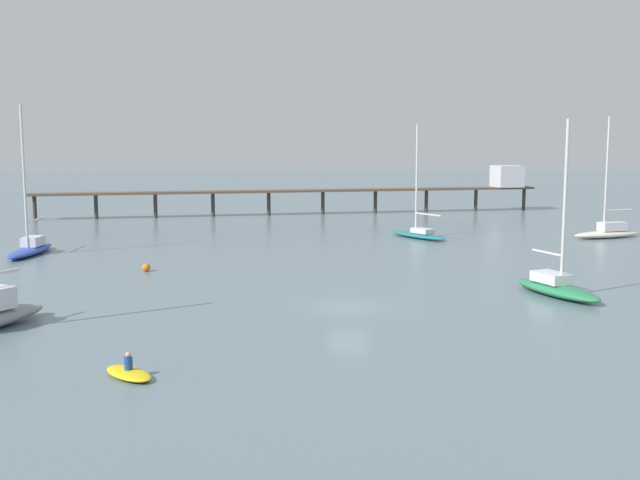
{
  "coord_description": "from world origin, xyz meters",
  "views": [
    {
      "loc": [
        -5.81,
        -45.31,
        10.33
      ],
      "look_at": [
        0.0,
        20.41,
        1.5
      ],
      "focal_mm": 42.0,
      "sensor_mm": 36.0,
      "label": 1
    }
  ],
  "objects_px": {
    "pier": "(388,185)",
    "sailboat_teal": "(419,232)",
    "sailboat_cream": "(608,230)",
    "sailboat_blue": "(30,246)",
    "sailboat_green": "(556,285)",
    "dinghy_yellow": "(129,373)",
    "mooring_buoy_far": "(146,267)"
  },
  "relations": [
    {
      "from": "sailboat_blue",
      "to": "dinghy_yellow",
      "type": "distance_m",
      "value": 39.82
    },
    {
      "from": "sailboat_teal",
      "to": "mooring_buoy_far",
      "type": "bearing_deg",
      "value": -145.18
    },
    {
      "from": "pier",
      "to": "sailboat_green",
      "type": "height_order",
      "value": "sailboat_green"
    },
    {
      "from": "sailboat_cream",
      "to": "dinghy_yellow",
      "type": "bearing_deg",
      "value": -134.67
    },
    {
      "from": "sailboat_green",
      "to": "sailboat_teal",
      "type": "xyz_separation_m",
      "value": [
        -2.69,
        29.86,
        -0.02
      ]
    },
    {
      "from": "sailboat_cream",
      "to": "sailboat_blue",
      "type": "bearing_deg",
      "value": -173.53
    },
    {
      "from": "sailboat_cream",
      "to": "sailboat_blue",
      "type": "height_order",
      "value": "sailboat_blue"
    },
    {
      "from": "sailboat_green",
      "to": "dinghy_yellow",
      "type": "bearing_deg",
      "value": -149.36
    },
    {
      "from": "sailboat_blue",
      "to": "dinghy_yellow",
      "type": "xyz_separation_m",
      "value": [
        14.76,
        -36.98,
        -0.58
      ]
    },
    {
      "from": "pier",
      "to": "sailboat_blue",
      "type": "height_order",
      "value": "sailboat_blue"
    },
    {
      "from": "pier",
      "to": "dinghy_yellow",
      "type": "bearing_deg",
      "value": -108.66
    },
    {
      "from": "sailboat_cream",
      "to": "sailboat_blue",
      "type": "distance_m",
      "value": 58.17
    },
    {
      "from": "sailboat_teal",
      "to": "mooring_buoy_far",
      "type": "relative_size",
      "value": 18.33
    },
    {
      "from": "sailboat_cream",
      "to": "sailboat_teal",
      "type": "xyz_separation_m",
      "value": [
        -20.1,
        1.51,
        -0.13
      ]
    },
    {
      "from": "pier",
      "to": "sailboat_teal",
      "type": "bearing_deg",
      "value": -93.44
    },
    {
      "from": "dinghy_yellow",
      "to": "mooring_buoy_far",
      "type": "distance_m",
      "value": 27.17
    },
    {
      "from": "sailboat_green",
      "to": "sailboat_teal",
      "type": "relative_size",
      "value": 0.98
    },
    {
      "from": "sailboat_cream",
      "to": "dinghy_yellow",
      "type": "relative_size",
      "value": 4.06
    },
    {
      "from": "sailboat_cream",
      "to": "mooring_buoy_far",
      "type": "relative_size",
      "value": 19.59
    },
    {
      "from": "sailboat_cream",
      "to": "sailboat_teal",
      "type": "distance_m",
      "value": 20.15
    },
    {
      "from": "sailboat_teal",
      "to": "sailboat_blue",
      "type": "bearing_deg",
      "value": -167.92
    },
    {
      "from": "sailboat_teal",
      "to": "mooring_buoy_far",
      "type": "distance_m",
      "value": 31.6
    },
    {
      "from": "pier",
      "to": "sailboat_teal",
      "type": "xyz_separation_m",
      "value": [
        -1.67,
        -27.85,
        -3.25
      ]
    },
    {
      "from": "sailboat_green",
      "to": "dinghy_yellow",
      "type": "distance_m",
      "value": 29.8
    },
    {
      "from": "sailboat_teal",
      "to": "mooring_buoy_far",
      "type": "xyz_separation_m",
      "value": [
        -25.94,
        -18.04,
        -0.35
      ]
    },
    {
      "from": "pier",
      "to": "sailboat_cream",
      "type": "xyz_separation_m",
      "value": [
        18.42,
        -29.36,
        -3.12
      ]
    },
    {
      "from": "sailboat_blue",
      "to": "dinghy_yellow",
      "type": "height_order",
      "value": "sailboat_blue"
    },
    {
      "from": "sailboat_green",
      "to": "sailboat_blue",
      "type": "xyz_separation_m",
      "value": [
        -40.4,
        21.79,
        0.08
      ]
    },
    {
      "from": "dinghy_yellow",
      "to": "sailboat_cream",
      "type": "bearing_deg",
      "value": 45.33
    },
    {
      "from": "pier",
      "to": "dinghy_yellow",
      "type": "height_order",
      "value": "pier"
    },
    {
      "from": "sailboat_green",
      "to": "sailboat_blue",
      "type": "bearing_deg",
      "value": 151.66
    },
    {
      "from": "mooring_buoy_far",
      "to": "sailboat_teal",
      "type": "bearing_deg",
      "value": 34.82
    }
  ]
}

